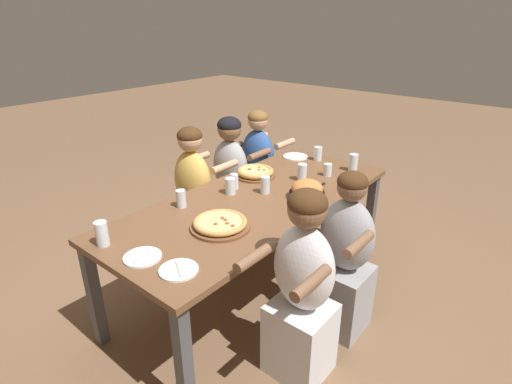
{
  "coord_description": "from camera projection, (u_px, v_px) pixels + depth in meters",
  "views": [
    {
      "loc": [
        -2.0,
        -1.65,
        1.97
      ],
      "look_at": [
        0.0,
        0.0,
        0.83
      ],
      "focal_mm": 28.0,
      "sensor_mm": 36.0,
      "label": 1
    }
  ],
  "objects": [
    {
      "name": "drinking_glass_c",
      "position": [
        102.0,
        234.0,
        2.24
      ],
      "size": [
        0.07,
        0.07,
        0.15
      ],
      "color": "silver",
      "rests_on": "dining_table"
    },
    {
      "name": "pizza_board_second",
      "position": [
        255.0,
        173.0,
        3.23
      ],
      "size": [
        0.32,
        0.32,
        0.06
      ],
      "color": "brown",
      "rests_on": "dining_table"
    },
    {
      "name": "drinking_glass_f",
      "position": [
        353.0,
        163.0,
        3.33
      ],
      "size": [
        0.08,
        0.08,
        0.14
      ],
      "color": "silver",
      "rests_on": "dining_table"
    },
    {
      "name": "skillet_bowl",
      "position": [
        307.0,
        191.0,
        2.83
      ],
      "size": [
        0.37,
        0.25,
        0.14
      ],
      "color": "black",
      "rests_on": "dining_table"
    },
    {
      "name": "empty_plate_c",
      "position": [
        295.0,
        157.0,
        3.68
      ],
      "size": [
        0.23,
        0.23,
        0.02
      ],
      "color": "white",
      "rests_on": "dining_table"
    },
    {
      "name": "diner_far_right",
      "position": [
        258.0,
        174.0,
        3.98
      ],
      "size": [
        0.51,
        0.4,
        1.17
      ],
      "rotation": [
        0.0,
        0.0,
        -1.57
      ],
      "color": "#2D5193",
      "rests_on": "ground"
    },
    {
      "name": "diner_far_midright",
      "position": [
        231.0,
        184.0,
        3.69
      ],
      "size": [
        0.51,
        0.4,
        1.18
      ],
      "rotation": [
        0.0,
        0.0,
        -1.57
      ],
      "color": "#99999E",
      "rests_on": "ground"
    },
    {
      "name": "diner_near_midleft",
      "position": [
        302.0,
        295.0,
        2.21
      ],
      "size": [
        0.51,
        0.4,
        1.19
      ],
      "rotation": [
        0.0,
        0.0,
        1.57
      ],
      "color": "silver",
      "rests_on": "ground"
    },
    {
      "name": "diner_far_center",
      "position": [
        194.0,
        200.0,
        3.37
      ],
      "size": [
        0.51,
        0.4,
        1.18
      ],
      "rotation": [
        0.0,
        0.0,
        -1.57
      ],
      "color": "gold",
      "rests_on": "ground"
    },
    {
      "name": "drinking_glass_h",
      "position": [
        302.0,
        173.0,
        3.14
      ],
      "size": [
        0.07,
        0.07,
        0.14
      ],
      "color": "silver",
      "rests_on": "dining_table"
    },
    {
      "name": "pizza_board_main",
      "position": [
        220.0,
        224.0,
        2.44
      ],
      "size": [
        0.37,
        0.37,
        0.05
      ],
      "color": "brown",
      "rests_on": "dining_table"
    },
    {
      "name": "dining_table",
      "position": [
        256.0,
        208.0,
        2.88
      ],
      "size": [
        2.28,
        0.96,
        0.78
      ],
      "color": "brown",
      "rests_on": "ground"
    },
    {
      "name": "diner_near_center",
      "position": [
        344.0,
        262.0,
        2.58
      ],
      "size": [
        0.51,
        0.4,
        1.14
      ],
      "rotation": [
        0.0,
        0.0,
        1.57
      ],
      "color": "#99999E",
      "rests_on": "ground"
    },
    {
      "name": "drinking_glass_a",
      "position": [
        328.0,
        171.0,
        3.24
      ],
      "size": [
        0.07,
        0.07,
        0.1
      ],
      "color": "silver",
      "rests_on": "dining_table"
    },
    {
      "name": "drinking_glass_e",
      "position": [
        318.0,
        154.0,
        3.59
      ],
      "size": [
        0.08,
        0.08,
        0.12
      ],
      "color": "silver",
      "rests_on": "dining_table"
    },
    {
      "name": "empty_plate_a",
      "position": [
        143.0,
        257.0,
        2.14
      ],
      "size": [
        0.2,
        0.2,
        0.02
      ],
      "color": "white",
      "rests_on": "dining_table"
    },
    {
      "name": "ground_plane",
      "position": [
        256.0,
        287.0,
        3.16
      ],
      "size": [
        18.0,
        18.0,
        0.0
      ],
      "primitive_type": "plane",
      "color": "brown",
      "rests_on": "ground"
    },
    {
      "name": "drinking_glass_d",
      "position": [
        265.0,
        186.0,
        2.91
      ],
      "size": [
        0.07,
        0.07,
        0.13
      ],
      "color": "silver",
      "rests_on": "dining_table"
    },
    {
      "name": "drinking_glass_b",
      "position": [
        181.0,
        200.0,
        2.7
      ],
      "size": [
        0.07,
        0.07,
        0.12
      ],
      "color": "silver",
      "rests_on": "dining_table"
    },
    {
      "name": "drinking_glass_g",
      "position": [
        234.0,
        182.0,
        2.99
      ],
      "size": [
        0.06,
        0.06,
        0.12
      ],
      "color": "silver",
      "rests_on": "dining_table"
    },
    {
      "name": "drinking_glass_i",
      "position": [
        230.0,
        187.0,
        2.9
      ],
      "size": [
        0.08,
        0.08,
        0.12
      ],
      "color": "silver",
      "rests_on": "dining_table"
    },
    {
      "name": "empty_plate_b",
      "position": [
        179.0,
        270.0,
        2.03
      ],
      "size": [
        0.2,
        0.2,
        0.02
      ],
      "color": "white",
      "rests_on": "dining_table"
    }
  ]
}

